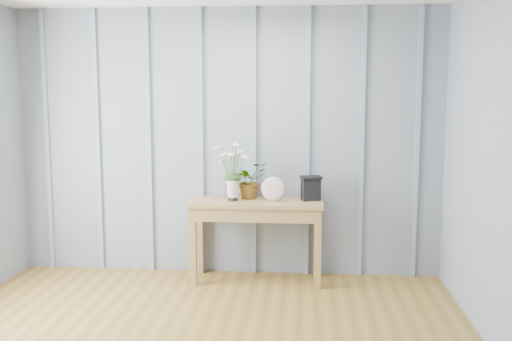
# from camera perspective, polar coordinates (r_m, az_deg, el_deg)

# --- Properties ---
(room_shell) EXTENTS (4.00, 4.50, 2.50)m
(room_shell) POSITION_cam_1_polar(r_m,az_deg,el_deg) (4.30, -5.16, 10.87)
(room_shell) COLOR gray
(room_shell) RESTS_ON ground
(sideboard) EXTENTS (1.20, 0.45, 0.75)m
(sideboard) POSITION_cam_1_polar(r_m,az_deg,el_deg) (5.45, 0.04, -4.04)
(sideboard) COLOR olive
(sideboard) RESTS_ON ground
(daisy_vase) EXTENTS (0.38, 0.29, 0.54)m
(daisy_vase) POSITION_cam_1_polar(r_m,az_deg,el_deg) (5.36, -2.24, 0.67)
(daisy_vase) COLOR black
(daisy_vase) RESTS_ON sideboard
(spider_plant) EXTENTS (0.40, 0.39, 0.33)m
(spider_plant) POSITION_cam_1_polar(r_m,az_deg,el_deg) (5.51, -0.61, -0.94)
(spider_plant) COLOR #1B3D1A
(spider_plant) RESTS_ON sideboard
(felt_disc_vessel) EXTENTS (0.23, 0.10, 0.22)m
(felt_disc_vessel) POSITION_cam_1_polar(r_m,az_deg,el_deg) (5.37, 1.66, -1.77)
(felt_disc_vessel) COLOR #925668
(felt_disc_vessel) RESTS_ON sideboard
(carved_box) EXTENTS (0.21, 0.18, 0.22)m
(carved_box) POSITION_cam_1_polar(r_m,az_deg,el_deg) (5.44, 5.24, -1.66)
(carved_box) COLOR black
(carved_box) RESTS_ON sideboard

